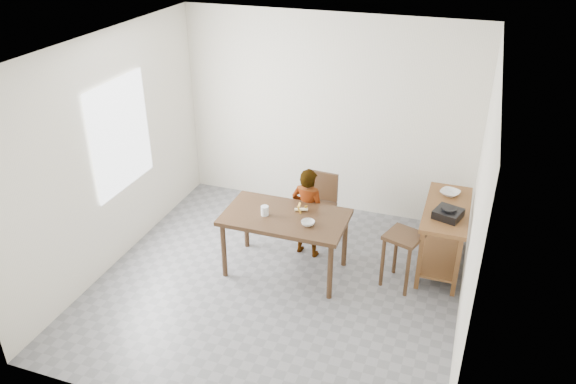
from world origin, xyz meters
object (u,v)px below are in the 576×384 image
(dining_chair, at_px, (317,207))
(stool, at_px, (401,260))
(child, at_px, (308,213))
(prep_counter, at_px, (443,237))
(dining_table, at_px, (285,243))

(dining_chair, relative_size, stool, 1.27)
(child, bearing_deg, prep_counter, -162.50)
(dining_table, height_order, dining_chair, dining_chair)
(prep_counter, distance_m, child, 1.62)
(dining_table, distance_m, prep_counter, 1.86)
(dining_table, relative_size, prep_counter, 1.17)
(dining_chair, distance_m, stool, 1.37)
(dining_table, xyz_separation_m, stool, (1.32, 0.18, -0.04))
(prep_counter, xyz_separation_m, child, (-1.58, -0.27, 0.18))
(prep_counter, distance_m, dining_chair, 1.60)
(child, distance_m, stool, 1.24)
(prep_counter, height_order, dining_chair, dining_chair)
(prep_counter, height_order, child, child)
(prep_counter, distance_m, stool, 0.66)
(dining_chair, bearing_deg, stool, -25.38)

